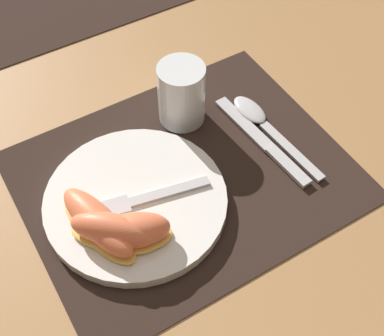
{
  "coord_description": "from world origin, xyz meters",
  "views": [
    {
      "loc": [
        -0.23,
        -0.39,
        0.6
      ],
      "look_at": [
        0.01,
        -0.01,
        0.02
      ],
      "focal_mm": 50.0,
      "sensor_mm": 36.0,
      "label": 1
    }
  ],
  "objects_px": {
    "fork": "(135,202)",
    "citrus_wedge_1": "(112,231)",
    "plate": "(136,201)",
    "knife": "(263,142)",
    "juice_glass": "(182,97)",
    "spoon": "(260,120)",
    "citrus_wedge_2": "(133,232)",
    "citrus_wedge_0": "(98,223)"
  },
  "relations": [
    {
      "from": "juice_glass",
      "to": "citrus_wedge_2",
      "type": "bearing_deg",
      "value": -135.25
    },
    {
      "from": "spoon",
      "to": "juice_glass",
      "type": "bearing_deg",
      "value": 143.15
    },
    {
      "from": "plate",
      "to": "knife",
      "type": "xyz_separation_m",
      "value": [
        0.21,
        0.0,
        -0.01
      ]
    },
    {
      "from": "juice_glass",
      "to": "knife",
      "type": "relative_size",
      "value": 0.48
    },
    {
      "from": "citrus_wedge_1",
      "to": "knife",
      "type": "bearing_deg",
      "value": 9.28
    },
    {
      "from": "juice_glass",
      "to": "citrus_wedge_0",
      "type": "bearing_deg",
      "value": -146.69
    },
    {
      "from": "juice_glass",
      "to": "spoon",
      "type": "height_order",
      "value": "juice_glass"
    },
    {
      "from": "knife",
      "to": "fork",
      "type": "height_order",
      "value": "fork"
    },
    {
      "from": "citrus_wedge_0",
      "to": "citrus_wedge_2",
      "type": "relative_size",
      "value": 1.31
    },
    {
      "from": "plate",
      "to": "fork",
      "type": "xyz_separation_m",
      "value": [
        -0.0,
        -0.01,
        0.01
      ]
    },
    {
      "from": "citrus_wedge_0",
      "to": "citrus_wedge_2",
      "type": "distance_m",
      "value": 0.05
    },
    {
      "from": "juice_glass",
      "to": "citrus_wedge_1",
      "type": "distance_m",
      "value": 0.24
    },
    {
      "from": "plate",
      "to": "spoon",
      "type": "bearing_deg",
      "value": 9.02
    },
    {
      "from": "spoon",
      "to": "citrus_wedge_2",
      "type": "xyz_separation_m",
      "value": [
        -0.26,
        -0.09,
        0.03
      ]
    },
    {
      "from": "juice_glass",
      "to": "spoon",
      "type": "xyz_separation_m",
      "value": [
        0.1,
        -0.07,
        -0.04
      ]
    },
    {
      "from": "knife",
      "to": "citrus_wedge_0",
      "type": "height_order",
      "value": "citrus_wedge_0"
    },
    {
      "from": "citrus_wedge_2",
      "to": "citrus_wedge_1",
      "type": "bearing_deg",
      "value": 148.88
    },
    {
      "from": "citrus_wedge_1",
      "to": "juice_glass",
      "type": "bearing_deg",
      "value": 38.96
    },
    {
      "from": "fork",
      "to": "citrus_wedge_1",
      "type": "height_order",
      "value": "citrus_wedge_1"
    },
    {
      "from": "fork",
      "to": "citrus_wedge_2",
      "type": "xyz_separation_m",
      "value": [
        -0.03,
        -0.05,
        0.02
      ]
    },
    {
      "from": "juice_glass",
      "to": "spoon",
      "type": "bearing_deg",
      "value": -36.85
    },
    {
      "from": "juice_glass",
      "to": "knife",
      "type": "xyz_separation_m",
      "value": [
        0.08,
        -0.11,
        -0.04
      ]
    },
    {
      "from": "fork",
      "to": "citrus_wedge_2",
      "type": "bearing_deg",
      "value": -118.52
    },
    {
      "from": "plate",
      "to": "knife",
      "type": "distance_m",
      "value": 0.21
    },
    {
      "from": "knife",
      "to": "fork",
      "type": "bearing_deg",
      "value": -178.15
    },
    {
      "from": "fork",
      "to": "citrus_wedge_1",
      "type": "relative_size",
      "value": 1.63
    },
    {
      "from": "fork",
      "to": "citrus_wedge_1",
      "type": "xyz_separation_m",
      "value": [
        -0.05,
        -0.04,
        0.02
      ]
    },
    {
      "from": "citrus_wedge_0",
      "to": "citrus_wedge_2",
      "type": "bearing_deg",
      "value": -47.65
    },
    {
      "from": "spoon",
      "to": "citrus_wedge_2",
      "type": "height_order",
      "value": "citrus_wedge_2"
    },
    {
      "from": "knife",
      "to": "citrus_wedge_2",
      "type": "height_order",
      "value": "citrus_wedge_2"
    },
    {
      "from": "juice_glass",
      "to": "citrus_wedge_0",
      "type": "distance_m",
      "value": 0.24
    },
    {
      "from": "juice_glass",
      "to": "knife",
      "type": "distance_m",
      "value": 0.14
    },
    {
      "from": "plate",
      "to": "citrus_wedge_2",
      "type": "bearing_deg",
      "value": -118.47
    },
    {
      "from": "knife",
      "to": "plate",
      "type": "bearing_deg",
      "value": -179.95
    },
    {
      "from": "knife",
      "to": "citrus_wedge_0",
      "type": "bearing_deg",
      "value": -175.55
    },
    {
      "from": "plate",
      "to": "juice_glass",
      "type": "relative_size",
      "value": 2.53
    },
    {
      "from": "fork",
      "to": "citrus_wedge_2",
      "type": "height_order",
      "value": "citrus_wedge_2"
    },
    {
      "from": "knife",
      "to": "citrus_wedge_1",
      "type": "relative_size",
      "value": 1.84
    },
    {
      "from": "juice_glass",
      "to": "knife",
      "type": "height_order",
      "value": "juice_glass"
    },
    {
      "from": "juice_glass",
      "to": "citrus_wedge_1",
      "type": "bearing_deg",
      "value": -141.04
    },
    {
      "from": "spoon",
      "to": "citrus_wedge_1",
      "type": "xyz_separation_m",
      "value": [
        -0.28,
        -0.08,
        0.03
      ]
    },
    {
      "from": "spoon",
      "to": "citrus_wedge_1",
      "type": "distance_m",
      "value": 0.29
    }
  ]
}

